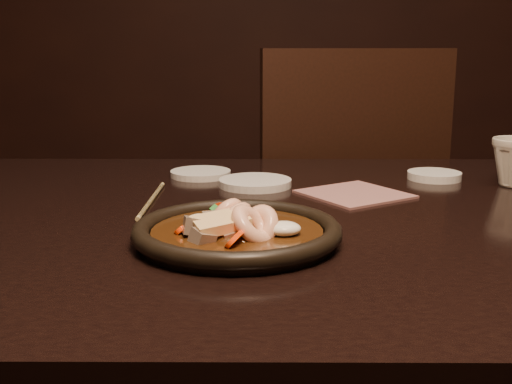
{
  "coord_description": "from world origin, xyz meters",
  "views": [
    {
      "loc": [
        -0.18,
        -0.89,
        0.98
      ],
      "look_at": [
        -0.18,
        -0.09,
        0.8
      ],
      "focal_mm": 45.0,
      "sensor_mm": 36.0,
      "label": 1
    }
  ],
  "objects": [
    {
      "name": "napkin",
      "position": [
        -0.03,
        0.11,
        0.75
      ],
      "size": [
        0.2,
        0.2,
        0.0
      ],
      "primitive_type": "cube",
      "rotation": [
        0.0,
        0.0,
        0.58
      ],
      "color": "#96605C",
      "rests_on": "table"
    },
    {
      "name": "soy_dish",
      "position": [
        0.14,
        0.24,
        0.76
      ],
      "size": [
        0.1,
        0.1,
        0.01
      ],
      "primitive_type": "cylinder",
      "color": "white",
      "rests_on": "table"
    },
    {
      "name": "chair",
      "position": [
        0.02,
        0.68,
        0.53
      ],
      "size": [
        0.54,
        0.54,
        0.98
      ],
      "rotation": [
        0.0,
        0.0,
        3.32
      ],
      "color": "black",
      "rests_on": "floor"
    },
    {
      "name": "table",
      "position": [
        0.0,
        0.0,
        0.67
      ],
      "size": [
        1.6,
        0.9,
        0.75
      ],
      "color": "black",
      "rests_on": "floor"
    },
    {
      "name": "saucer_right",
      "position": [
        -0.19,
        0.18,
        0.76
      ],
      "size": [
        0.12,
        0.12,
        0.01
      ],
      "primitive_type": "cylinder",
      "color": "white",
      "rests_on": "table"
    },
    {
      "name": "chopsticks",
      "position": [
        -0.34,
        0.06,
        0.75
      ],
      "size": [
        0.01,
        0.23,
        0.01
      ],
      "rotation": [
        0.0,
        0.0,
        -0.0
      ],
      "color": "tan",
      "rests_on": "table"
    },
    {
      "name": "saucer_left",
      "position": [
        -0.29,
        0.26,
        0.76
      ],
      "size": [
        0.11,
        0.11,
        0.01
      ],
      "primitive_type": "cylinder",
      "color": "white",
      "rests_on": "table"
    },
    {
      "name": "stirfry",
      "position": [
        -0.21,
        -0.15,
        0.77
      ],
      "size": [
        0.16,
        0.16,
        0.06
      ],
      "color": "#321A09",
      "rests_on": "plate"
    },
    {
      "name": "plate",
      "position": [
        -0.21,
        -0.15,
        0.76
      ],
      "size": [
        0.25,
        0.25,
        0.03
      ],
      "color": "black",
      "rests_on": "table"
    }
  ]
}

